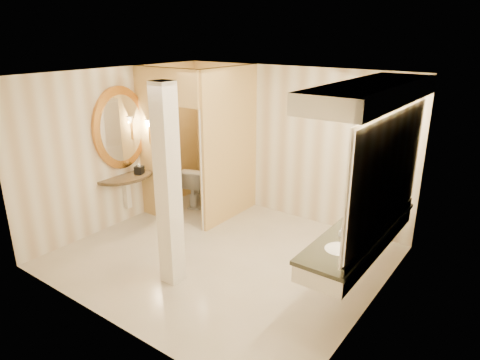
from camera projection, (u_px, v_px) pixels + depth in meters
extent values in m
plane|color=beige|center=(222.00, 256.00, 6.52)|extent=(4.50, 4.50, 0.00)
plane|color=white|center=(220.00, 75.00, 5.63)|extent=(4.50, 4.50, 0.00)
cube|color=white|center=(291.00, 144.00, 7.60)|extent=(4.50, 0.02, 2.70)
cube|color=white|center=(104.00, 220.00, 4.55)|extent=(4.50, 0.02, 2.70)
cube|color=white|center=(119.00, 148.00, 7.33)|extent=(0.02, 4.00, 2.70)
cube|color=white|center=(377.00, 209.00, 4.83)|extent=(0.02, 4.00, 2.70)
cube|color=#E3C677|center=(230.00, 146.00, 7.48)|extent=(0.10, 1.50, 2.70)
cube|color=#E3C677|center=(153.00, 145.00, 7.53)|extent=(0.65, 0.10, 2.70)
cube|color=#E3C677|center=(181.00, 88.00, 6.78)|extent=(0.80, 0.10, 0.60)
cube|color=white|center=(205.00, 166.00, 7.38)|extent=(0.49, 0.69, 2.10)
cylinder|color=#C28D3E|center=(150.00, 135.00, 7.41)|extent=(0.03, 0.03, 0.30)
cone|color=white|center=(149.00, 123.00, 7.34)|extent=(0.14, 0.14, 0.14)
cube|color=white|center=(359.00, 239.00, 5.49)|extent=(0.60, 2.44, 0.24)
cube|color=black|center=(360.00, 230.00, 5.45)|extent=(0.64, 2.48, 0.05)
cube|color=black|center=(382.00, 231.00, 5.27)|extent=(0.03, 2.44, 0.10)
ellipsoid|color=white|center=(338.00, 252.00, 4.95)|extent=(0.40, 0.44, 0.15)
cylinder|color=#C28D3E|center=(356.00, 247.00, 4.80)|extent=(0.03, 0.03, 0.22)
ellipsoid|color=white|center=(378.00, 215.00, 5.96)|extent=(0.40, 0.44, 0.15)
cylinder|color=#C28D3E|center=(393.00, 209.00, 5.81)|extent=(0.03, 0.03, 0.22)
cube|color=white|center=(389.00, 171.00, 5.02)|extent=(0.03, 2.44, 1.40)
cube|color=white|center=(374.00, 92.00, 4.88)|extent=(0.75, 2.64, 0.22)
cylinder|color=black|center=(124.00, 175.00, 7.52)|extent=(1.08, 1.08, 0.05)
cube|color=white|center=(127.00, 192.00, 7.59)|extent=(0.10, 0.10, 0.60)
cylinder|color=gold|center=(120.00, 128.00, 7.22)|extent=(0.07, 1.08, 1.08)
cylinder|color=white|center=(122.00, 128.00, 7.20)|extent=(0.02, 0.87, 0.87)
cube|color=white|center=(168.00, 188.00, 5.48)|extent=(0.25, 0.25, 2.70)
cube|color=black|center=(139.00, 170.00, 7.50)|extent=(0.18, 0.18, 0.14)
imported|color=white|center=(198.00, 185.00, 8.38)|extent=(0.64, 0.86, 0.78)
imported|color=beige|center=(342.00, 232.00, 5.20)|extent=(0.05, 0.06, 0.12)
imported|color=silver|center=(368.00, 216.00, 5.67)|extent=(0.10, 0.10, 0.11)
imported|color=#C6B28C|center=(350.00, 230.00, 5.18)|extent=(0.08, 0.08, 0.18)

